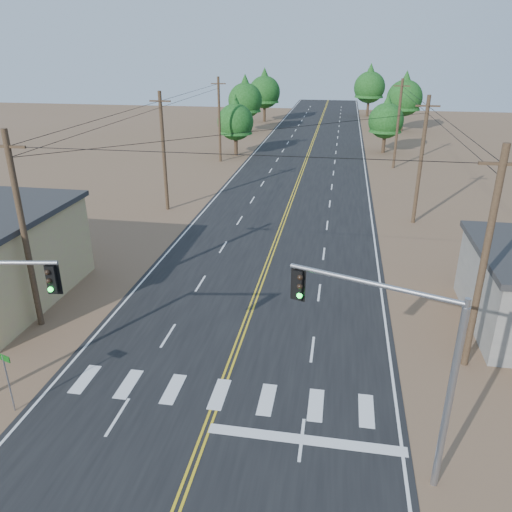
# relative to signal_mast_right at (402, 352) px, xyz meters

# --- Properties ---
(road) EXTENTS (15.00, 200.00, 0.02)m
(road) POSITION_rel_signal_mast_right_xyz_m (-6.60, 24.73, -4.66)
(road) COLOR black
(road) RESTS_ON ground
(utility_pole_left_near) EXTENTS (1.80, 0.30, 10.00)m
(utility_pole_left_near) POSITION_rel_signal_mast_right_xyz_m (-17.10, 6.73, 0.45)
(utility_pole_left_near) COLOR #4C3826
(utility_pole_left_near) RESTS_ON ground
(utility_pole_left_mid) EXTENTS (1.80, 0.30, 10.00)m
(utility_pole_left_mid) POSITION_rel_signal_mast_right_xyz_m (-17.10, 26.73, 0.45)
(utility_pole_left_mid) COLOR #4C3826
(utility_pole_left_mid) RESTS_ON ground
(utility_pole_left_far) EXTENTS (1.80, 0.30, 10.00)m
(utility_pole_left_far) POSITION_rel_signal_mast_right_xyz_m (-17.10, 46.73, 0.45)
(utility_pole_left_far) COLOR #4C3826
(utility_pole_left_far) RESTS_ON ground
(utility_pole_right_near) EXTENTS (1.80, 0.30, 10.00)m
(utility_pole_right_near) POSITION_rel_signal_mast_right_xyz_m (3.90, 6.73, 0.45)
(utility_pole_right_near) COLOR #4C3826
(utility_pole_right_near) RESTS_ON ground
(utility_pole_right_mid) EXTENTS (1.80, 0.30, 10.00)m
(utility_pole_right_mid) POSITION_rel_signal_mast_right_xyz_m (3.90, 26.73, 0.45)
(utility_pole_right_mid) COLOR #4C3826
(utility_pole_right_mid) RESTS_ON ground
(utility_pole_right_far) EXTENTS (1.80, 0.30, 10.00)m
(utility_pole_right_far) POSITION_rel_signal_mast_right_xyz_m (3.90, 46.73, 0.45)
(utility_pole_right_far) COLOR #4C3826
(utility_pole_right_far) RESTS_ON ground
(signal_mast_right) EXTENTS (5.26, 2.04, 6.93)m
(signal_mast_right) POSITION_rel_signal_mast_right_xyz_m (0.00, 0.00, 0.00)
(signal_mast_right) COLOR gray
(signal_mast_right) RESTS_ON ground
(street_sign) EXTENTS (0.76, 0.27, 2.64)m
(street_sign) POSITION_rel_signal_mast_right_xyz_m (-14.40, 0.41, -2.91)
(street_sign) COLOR gray
(street_sign) RESTS_ON ground
(tree_left_near) EXTENTS (4.65, 4.65, 7.74)m
(tree_left_near) POSITION_rel_signal_mast_right_xyz_m (-15.99, 50.84, 0.06)
(tree_left_near) COLOR #3F2D1E
(tree_left_near) RESTS_ON ground
(tree_left_mid) EXTENTS (5.53, 5.53, 9.21)m
(tree_left_mid) POSITION_rel_signal_mast_right_xyz_m (-18.29, 69.53, 0.96)
(tree_left_mid) COLOR #3F2D1E
(tree_left_mid) RESTS_ON ground
(tree_left_far) EXTENTS (5.81, 5.81, 9.69)m
(tree_left_far) POSITION_rel_signal_mast_right_xyz_m (-17.10, 82.31, 1.25)
(tree_left_far) COLOR #3F2D1E
(tree_left_far) RESTS_ON ground
(tree_right_near) EXTENTS (4.58, 4.58, 7.64)m
(tree_right_near) POSITION_rel_signal_mast_right_xyz_m (3.25, 55.68, -0.00)
(tree_right_near) COLOR #3F2D1E
(tree_right_near) RESTS_ON ground
(tree_right_mid) EXTENTS (5.81, 5.81, 9.68)m
(tree_right_mid) POSITION_rel_signal_mast_right_xyz_m (7.40, 75.15, 1.25)
(tree_right_mid) COLOR #3F2D1E
(tree_right_mid) RESTS_ON ground
(tree_right_far) EXTENTS (6.11, 6.11, 10.18)m
(tree_right_far) POSITION_rel_signal_mast_right_xyz_m (2.40, 93.48, 1.56)
(tree_right_far) COLOR #3F2D1E
(tree_right_far) RESTS_ON ground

